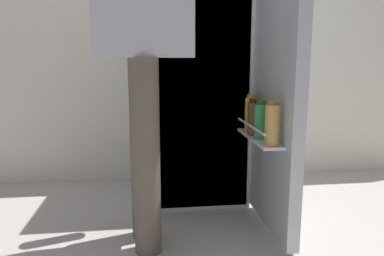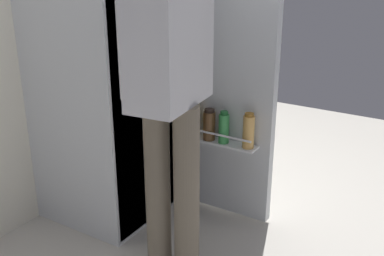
% 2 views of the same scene
% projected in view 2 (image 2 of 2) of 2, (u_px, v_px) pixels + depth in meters
% --- Properties ---
extents(ground_plane, '(5.19, 5.19, 0.00)m').
position_uv_depth(ground_plane, '(188.00, 234.00, 2.62)').
color(ground_plane, '#B7B2A8').
extents(kitchen_wall, '(4.40, 0.10, 2.46)m').
position_uv_depth(kitchen_wall, '(50.00, 1.00, 2.64)').
color(kitchen_wall, silver).
rests_on(kitchen_wall, ground_plane).
extents(refrigerator, '(0.66, 1.21, 1.74)m').
position_uv_depth(refrigerator, '(113.00, 71.00, 2.58)').
color(refrigerator, silver).
rests_on(refrigerator, ground_plane).
extents(person, '(0.61, 0.72, 1.75)m').
position_uv_depth(person, '(171.00, 61.00, 1.96)').
color(person, '#665B4C').
rests_on(person, ground_plane).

